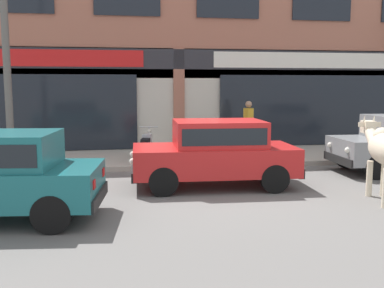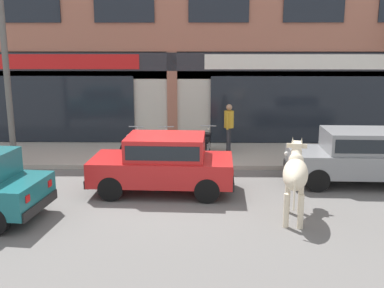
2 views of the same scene
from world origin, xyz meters
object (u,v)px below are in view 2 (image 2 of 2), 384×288
at_px(car_2, 358,154).
at_px(motorcycle_2, 206,144).
at_px(car_3, 164,161).
at_px(pedestrian, 229,123).
at_px(utility_pole, 6,69).
at_px(motorcycle_0, 131,145).
at_px(motorcycle_1, 167,145).
at_px(cow, 295,173).

bearing_deg(car_2, motorcycle_2, 147.39).
bearing_deg(car_2, car_3, -171.37).
distance_m(pedestrian, utility_pole, 7.03).
distance_m(car_2, motorcycle_2, 4.74).
xyz_separation_m(motorcycle_0, utility_pole, (-3.46, -0.78, 2.43)).
height_order(car_3, utility_pole, utility_pole).
distance_m(car_3, motorcycle_1, 3.13).
bearing_deg(motorcycle_1, cow, -57.61).
distance_m(car_2, pedestrian, 4.44).
bearing_deg(motorcycle_2, utility_pole, -170.51).
distance_m(cow, utility_pole, 8.89).
bearing_deg(pedestrian, car_2, -43.16).
relative_size(cow, pedestrian, 1.33).
relative_size(motorcycle_1, pedestrian, 1.13).
xyz_separation_m(car_3, motorcycle_2, (1.12, 3.32, -0.29)).
bearing_deg(cow, motorcycle_0, 131.23).
relative_size(car_2, utility_pole, 0.65).
bearing_deg(motorcycle_1, pedestrian, 19.09).
distance_m(car_3, motorcycle_2, 3.52).
relative_size(motorcycle_2, utility_pole, 0.32).
height_order(car_2, utility_pole, utility_pole).
distance_m(cow, motorcycle_1, 5.72).
xyz_separation_m(motorcycle_2, utility_pole, (-5.88, -0.98, 2.43)).
relative_size(car_3, motorcycle_0, 2.04).
bearing_deg(pedestrian, motorcycle_0, -167.69).
relative_size(cow, car_2, 0.58).
bearing_deg(car_3, motorcycle_0, 112.62).
height_order(car_3, pedestrian, pedestrian).
xyz_separation_m(car_2, utility_pole, (-9.86, 1.56, 2.14)).
bearing_deg(motorcycle_0, motorcycle_2, 4.87).
bearing_deg(motorcycle_0, pedestrian, 12.31).
xyz_separation_m(car_2, motorcycle_1, (-5.24, 2.34, -0.29)).
height_order(motorcycle_2, utility_pole, utility_pole).
height_order(motorcycle_0, motorcycle_2, same).
xyz_separation_m(motorcycle_1, pedestrian, (2.00, 0.69, 0.60)).
relative_size(car_3, pedestrian, 2.29).
distance_m(motorcycle_2, utility_pole, 6.44).
bearing_deg(car_3, car_2, 8.63).
bearing_deg(utility_pole, car_3, -26.19).
distance_m(motorcycle_1, motorcycle_2, 1.27).
relative_size(motorcycle_0, pedestrian, 1.12).
xyz_separation_m(car_2, car_3, (-5.11, -0.77, 0.00)).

